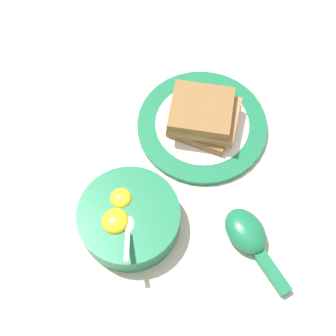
{
  "coord_description": "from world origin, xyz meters",
  "views": [
    {
      "loc": [
        -0.28,
        -0.06,
        0.71
      ],
      "look_at": [
        0.05,
        -0.12,
        0.02
      ],
      "focal_mm": 50.0,
      "sensor_mm": 36.0,
      "label": 1
    }
  ],
  "objects_px": {
    "toast_plate": "(202,125)",
    "toast_sandwich": "(204,116)",
    "soup_spoon": "(249,236)",
    "egg_bowl": "(129,218)"
  },
  "relations": [
    {
      "from": "toast_plate",
      "to": "toast_sandwich",
      "type": "bearing_deg",
      "value": -146.3
    },
    {
      "from": "toast_plate",
      "to": "toast_sandwich",
      "type": "xyz_separation_m",
      "value": [
        -0.0,
        -0.0,
        0.03
      ]
    },
    {
      "from": "toast_plate",
      "to": "soup_spoon",
      "type": "distance_m",
      "value": 0.21
    },
    {
      "from": "egg_bowl",
      "to": "toast_plate",
      "type": "xyz_separation_m",
      "value": [
        0.16,
        -0.15,
        -0.02
      ]
    },
    {
      "from": "toast_sandwich",
      "to": "egg_bowl",
      "type": "bearing_deg",
      "value": 135.85
    },
    {
      "from": "egg_bowl",
      "to": "toast_sandwich",
      "type": "relative_size",
      "value": 1.15
    },
    {
      "from": "soup_spoon",
      "to": "toast_plate",
      "type": "bearing_deg",
      "value": 7.55
    },
    {
      "from": "toast_sandwich",
      "to": "soup_spoon",
      "type": "height_order",
      "value": "toast_sandwich"
    },
    {
      "from": "toast_plate",
      "to": "toast_sandwich",
      "type": "relative_size",
      "value": 1.63
    },
    {
      "from": "egg_bowl",
      "to": "toast_sandwich",
      "type": "bearing_deg",
      "value": -44.15
    }
  ]
}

